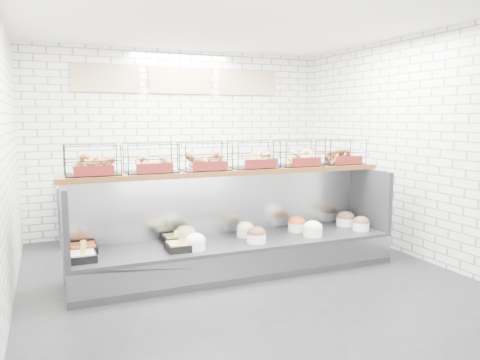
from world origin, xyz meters
name	(u,v)px	position (x,y,z in m)	size (l,w,h in m)	color
ground	(246,279)	(0.00, 0.00, 0.00)	(5.50, 5.50, 0.00)	black
room_shell	(227,105)	(0.00, 0.60, 2.06)	(5.02, 5.51, 3.01)	white
display_case	(236,245)	(0.01, 0.35, 0.33)	(4.00, 0.90, 1.20)	black
bagel_shelf	(230,159)	(0.00, 0.52, 1.38)	(4.10, 0.50, 0.40)	#4B2610
prep_counter	(188,205)	(0.00, 2.43, 0.47)	(4.00, 0.60, 1.20)	#93969B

